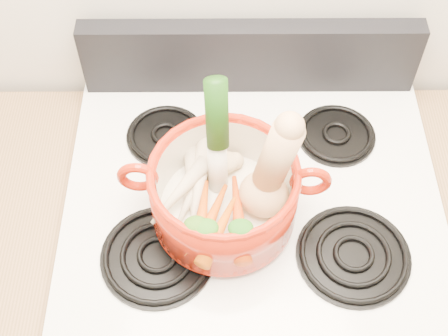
{
  "coord_description": "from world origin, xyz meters",
  "views": [
    {
      "loc": [
        -0.06,
        0.67,
        2.04
      ],
      "look_at": [
        -0.06,
        1.31,
        1.15
      ],
      "focal_mm": 50.0,
      "sensor_mm": 36.0,
      "label": 1
    }
  ],
  "objects_px": {
    "stove_body": "(246,289)",
    "squash": "(267,170)",
    "leek": "(217,138)",
    "dutch_oven": "(224,193)"
  },
  "relations": [
    {
      "from": "leek",
      "to": "squash",
      "type": "bearing_deg",
      "value": -41.09
    },
    {
      "from": "stove_body",
      "to": "leek",
      "type": "distance_m",
      "value": 0.68
    },
    {
      "from": "squash",
      "to": "leek",
      "type": "relative_size",
      "value": 0.89
    },
    {
      "from": "stove_body",
      "to": "squash",
      "type": "distance_m",
      "value": 0.66
    },
    {
      "from": "stove_body",
      "to": "squash",
      "type": "height_order",
      "value": "squash"
    },
    {
      "from": "squash",
      "to": "dutch_oven",
      "type": "bearing_deg",
      "value": -159.86
    },
    {
      "from": "squash",
      "to": "leek",
      "type": "bearing_deg",
      "value": 168.25
    },
    {
      "from": "squash",
      "to": "leek",
      "type": "xyz_separation_m",
      "value": [
        -0.09,
        0.06,
        0.01
      ]
    },
    {
      "from": "dutch_oven",
      "to": "leek",
      "type": "xyz_separation_m",
      "value": [
        -0.01,
        0.06,
        0.1
      ]
    },
    {
      "from": "dutch_oven",
      "to": "leek",
      "type": "distance_m",
      "value": 0.11
    }
  ]
}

